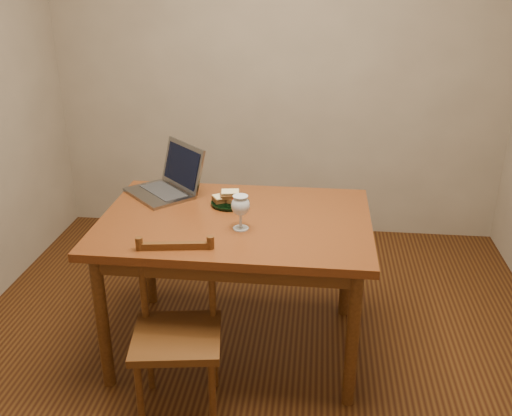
# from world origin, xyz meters

# --- Properties ---
(floor) EXTENTS (3.20, 3.20, 0.02)m
(floor) POSITION_xyz_m (0.00, 0.00, -0.01)
(floor) COLOR black
(floor) RESTS_ON ground
(back_wall) EXTENTS (3.20, 0.02, 2.60)m
(back_wall) POSITION_xyz_m (0.00, 1.61, 1.30)
(back_wall) COLOR gray
(back_wall) RESTS_ON floor
(front_wall) EXTENTS (3.20, 0.02, 2.60)m
(front_wall) POSITION_xyz_m (0.00, -1.61, 1.30)
(front_wall) COLOR gray
(front_wall) RESTS_ON floor
(table) EXTENTS (1.30, 0.90, 0.74)m
(table) POSITION_xyz_m (-0.09, 0.09, 0.65)
(table) COLOR #4E240D
(table) RESTS_ON floor
(chair) EXTENTS (0.43, 0.41, 0.40)m
(chair) POSITION_xyz_m (-0.28, -0.38, 0.44)
(chair) COLOR #3C200C
(chair) RESTS_ON floor
(plate) EXTENTS (0.20, 0.20, 0.02)m
(plate) POSITION_xyz_m (-0.14, 0.25, 0.75)
(plate) COLOR black
(plate) RESTS_ON table
(sandwich_cheese) EXTENTS (0.13, 0.11, 0.03)m
(sandwich_cheese) POSITION_xyz_m (-0.17, 0.26, 0.77)
(sandwich_cheese) COLOR #381E0C
(sandwich_cheese) RESTS_ON plate
(sandwich_tomato) EXTENTS (0.11, 0.08, 0.03)m
(sandwich_tomato) POSITION_xyz_m (-0.10, 0.24, 0.77)
(sandwich_tomato) COLOR #381E0C
(sandwich_tomato) RESTS_ON plate
(sandwich_top) EXTENTS (0.11, 0.08, 0.03)m
(sandwich_top) POSITION_xyz_m (-0.14, 0.26, 0.80)
(sandwich_top) COLOR #381E0C
(sandwich_top) RESTS_ON plate
(milk_glass) EXTENTS (0.09, 0.09, 0.17)m
(milk_glass) POSITION_xyz_m (-0.05, -0.03, 0.82)
(milk_glass) COLOR white
(milk_glass) RESTS_ON table
(laptop) EXTENTS (0.47, 0.47, 0.25)m
(laptop) POSITION_xyz_m (-0.48, 0.39, 0.81)
(laptop) COLOR slate
(laptop) RESTS_ON table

